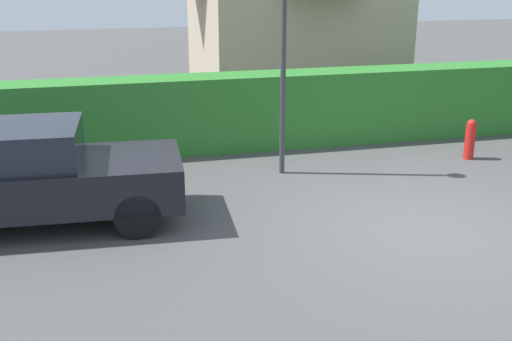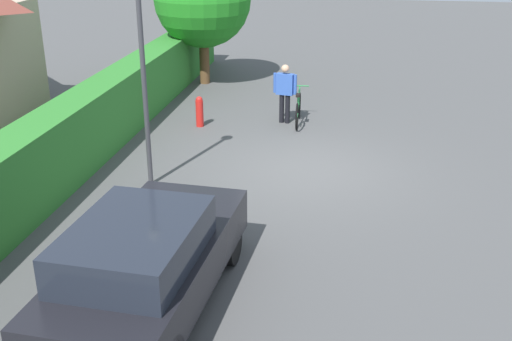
# 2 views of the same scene
# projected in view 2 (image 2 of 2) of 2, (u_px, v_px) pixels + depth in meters

# --- Properties ---
(ground_plane) EXTENTS (60.00, 60.00, 0.00)m
(ground_plane) POSITION_uv_depth(u_px,v_px,m) (304.00, 169.00, 13.77)
(ground_plane) COLOR #4A4A4A
(hedge_row) EXTENTS (20.53, 0.90, 1.56)m
(hedge_row) POSITION_uv_depth(u_px,v_px,m) (91.00, 124.00, 14.23)
(hedge_row) COLOR #2D782B
(hedge_row) RESTS_ON ground
(parked_car_near) EXTENTS (4.35, 1.98, 1.54)m
(parked_car_near) POSITION_uv_depth(u_px,v_px,m) (146.00, 262.00, 8.54)
(parked_car_near) COLOR black
(parked_car_near) RESTS_ON ground
(bicycle) EXTENTS (1.78, 0.50, 0.91)m
(bicycle) POSITION_uv_depth(u_px,v_px,m) (298.00, 109.00, 16.62)
(bicycle) COLOR black
(bicycle) RESTS_ON ground
(person_rider) EXTENTS (0.28, 0.64, 1.58)m
(person_rider) POSITION_uv_depth(u_px,v_px,m) (285.00, 89.00, 16.48)
(person_rider) COLOR black
(person_rider) RESTS_ON ground
(street_lamp) EXTENTS (0.28, 0.28, 4.36)m
(street_lamp) POSITION_uv_depth(u_px,v_px,m) (142.00, 50.00, 11.94)
(street_lamp) COLOR #38383D
(street_lamp) RESTS_ON ground
(fire_hydrant) EXTENTS (0.20, 0.20, 0.81)m
(fire_hydrant) POSITION_uv_depth(u_px,v_px,m) (200.00, 111.00, 16.38)
(fire_hydrant) COLOR red
(fire_hydrant) RESTS_ON ground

